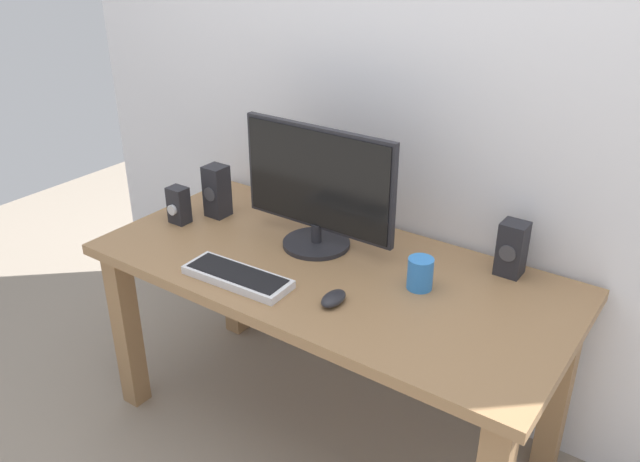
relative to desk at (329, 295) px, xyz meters
The scene contains 10 objects.
ground_plane 0.60m from the desk, ahead, with size 6.00×6.00×0.00m, color gray.
wall_back 0.99m from the desk, 90.00° to the left, with size 3.07×0.04×3.00m, color silver.
desk is the anchor object (origin of this frame).
monitor 0.37m from the desk, 138.87° to the left, with size 0.59×0.24×0.43m.
keyboard_primary 0.33m from the desk, 126.66° to the right, with size 0.37×0.14×0.03m.
mouse 0.26m from the desk, 52.00° to the right, with size 0.06×0.11×0.03m, color #232328.
speaker_right 0.62m from the desk, 30.48° to the left, with size 0.08×0.08×0.18m.
speaker_left 0.63m from the desk, behind, with size 0.08×0.08×0.20m.
audio_controller 0.68m from the desk, behind, with size 0.07×0.07×0.14m.
coffee_mug 0.36m from the desk, ahead, with size 0.08×0.08×0.10m, color #337FD8.
Camera 1 is at (1.07, -1.56, 1.78)m, focal length 36.37 mm.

